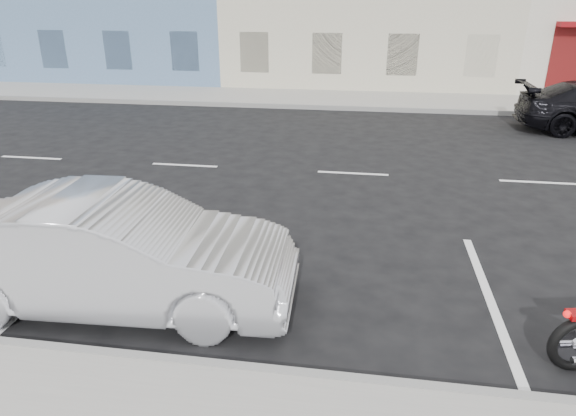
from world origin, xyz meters
TOP-DOWN VIEW (x-y plane):
  - ground at (0.00, 0.00)m, footprint 120.00×120.00m
  - sidewalk_far at (-5.00, 8.70)m, footprint 80.00×3.40m
  - curb_near at (-5.00, -7.00)m, footprint 80.00×0.12m
  - curb_far at (-5.00, 7.00)m, footprint 80.00×0.12m
  - sedan_silver at (-4.80, -5.85)m, footprint 4.61×1.80m

SIDE VIEW (x-z plane):
  - ground at x=0.00m, z-range 0.00..0.00m
  - sidewalk_far at x=-5.00m, z-range 0.00..0.15m
  - curb_near at x=-5.00m, z-range 0.00..0.16m
  - curb_far at x=-5.00m, z-range 0.00..0.16m
  - sedan_silver at x=-4.80m, z-range 0.00..1.49m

